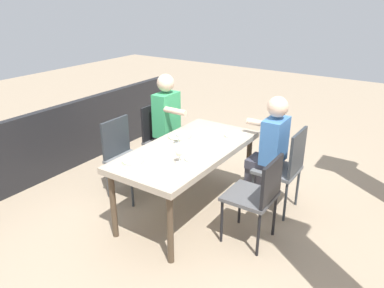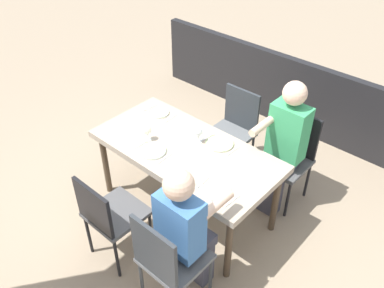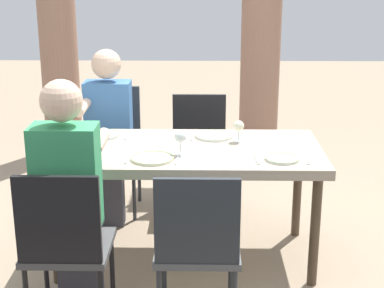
% 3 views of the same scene
% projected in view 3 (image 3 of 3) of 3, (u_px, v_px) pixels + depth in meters
% --- Properties ---
extents(ground_plane, '(16.00, 16.00, 0.00)m').
position_uv_depth(ground_plane, '(186.00, 256.00, 4.03)').
color(ground_plane, gray).
extents(dining_table, '(1.72, 0.85, 0.77)m').
position_uv_depth(dining_table, '(186.00, 158.00, 3.82)').
color(dining_table, tan).
rests_on(dining_table, ground).
extents(chair_west_north, '(0.44, 0.44, 0.96)m').
position_uv_depth(chair_west_north, '(112.00, 140.00, 4.68)').
color(chair_west_north, '#5B5E61').
rests_on(chair_west_north, ground).
extents(chair_west_south, '(0.44, 0.44, 0.93)m').
position_uv_depth(chair_west_south, '(65.00, 241.00, 3.07)').
color(chair_west_south, '#4F4F50').
rests_on(chair_west_south, ground).
extents(chair_mid_north, '(0.44, 0.44, 0.89)m').
position_uv_depth(chair_mid_north, '(199.00, 144.00, 4.67)').
color(chair_mid_north, '#4F4F50').
rests_on(chair_mid_north, ground).
extents(chair_mid_south, '(0.44, 0.44, 0.92)m').
position_uv_depth(chair_mid_south, '(197.00, 242.00, 3.06)').
color(chair_mid_south, '#5B5E61').
rests_on(chair_mid_south, ground).
extents(diner_woman_green, '(0.35, 0.50, 1.34)m').
position_uv_depth(diner_woman_green, '(71.00, 193.00, 3.18)').
color(diner_woman_green, '#3F3F4C').
rests_on(diner_woman_green, ground).
extents(diner_man_white, '(0.35, 0.50, 1.28)m').
position_uv_depth(diner_man_white, '(107.00, 130.00, 4.45)').
color(diner_man_white, '#3F3F4C').
rests_on(diner_man_white, ground).
extents(stone_column_near, '(0.48, 0.48, 2.75)m').
position_uv_depth(stone_column_near, '(57.00, 19.00, 5.80)').
color(stone_column_near, '#936B56').
rests_on(stone_column_near, ground).
extents(stone_column_centre, '(0.50, 0.50, 2.98)m').
position_uv_depth(stone_column_centre, '(262.00, 7.00, 5.73)').
color(stone_column_centre, '#936B56').
rests_on(stone_column_centre, ground).
extents(plate_0, '(0.23, 0.23, 0.02)m').
position_uv_depth(plate_0, '(104.00, 135.00, 4.05)').
color(plate_0, white).
rests_on(plate_0, dining_table).
extents(fork_0, '(0.03, 0.17, 0.01)m').
position_uv_depth(fork_0, '(81.00, 135.00, 4.05)').
color(fork_0, silver).
rests_on(fork_0, dining_table).
extents(spoon_0, '(0.03, 0.17, 0.01)m').
position_uv_depth(spoon_0, '(126.00, 135.00, 4.05)').
color(spoon_0, silver).
rests_on(spoon_0, dining_table).
extents(plate_1, '(0.26, 0.26, 0.02)m').
position_uv_depth(plate_1, '(152.00, 158.00, 3.57)').
color(plate_1, silver).
rests_on(plate_1, dining_table).
extents(wine_glass_1, '(0.07, 0.07, 0.15)m').
position_uv_depth(wine_glass_1, '(181.00, 138.00, 3.63)').
color(wine_glass_1, white).
rests_on(wine_glass_1, dining_table).
extents(fork_1, '(0.02, 0.17, 0.01)m').
position_uv_depth(fork_1, '(127.00, 159.00, 3.57)').
color(fork_1, silver).
rests_on(fork_1, dining_table).
extents(spoon_1, '(0.03, 0.17, 0.01)m').
position_uv_depth(spoon_1, '(177.00, 159.00, 3.57)').
color(spoon_1, silver).
rests_on(spoon_1, dining_table).
extents(plate_2, '(0.25, 0.25, 0.02)m').
position_uv_depth(plate_2, '(214.00, 136.00, 4.02)').
color(plate_2, white).
rests_on(plate_2, dining_table).
extents(wine_glass_2, '(0.07, 0.07, 0.14)m').
position_uv_depth(wine_glass_2, '(239.00, 127.00, 3.90)').
color(wine_glass_2, white).
rests_on(wine_glass_2, dining_table).
extents(fork_2, '(0.02, 0.17, 0.01)m').
position_uv_depth(fork_2, '(192.00, 136.00, 4.02)').
color(fork_2, silver).
rests_on(fork_2, dining_table).
extents(spoon_2, '(0.02, 0.17, 0.01)m').
position_uv_depth(spoon_2, '(236.00, 137.00, 4.02)').
color(spoon_2, silver).
rests_on(spoon_2, dining_table).
extents(plate_3, '(0.20, 0.20, 0.02)m').
position_uv_depth(plate_3, '(282.00, 159.00, 3.56)').
color(plate_3, white).
rests_on(plate_3, dining_table).
extents(fork_3, '(0.03, 0.17, 0.01)m').
position_uv_depth(fork_3, '(257.00, 159.00, 3.57)').
color(fork_3, silver).
rests_on(fork_3, dining_table).
extents(spoon_3, '(0.03, 0.17, 0.01)m').
position_uv_depth(spoon_3, '(307.00, 160.00, 3.56)').
color(spoon_3, silver).
rests_on(spoon_3, dining_table).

